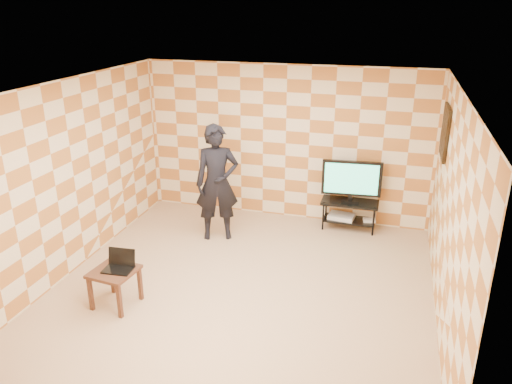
{
  "coord_description": "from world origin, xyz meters",
  "views": [
    {
      "loc": [
        1.77,
        -5.69,
        3.66
      ],
      "look_at": [
        0.0,
        0.6,
        1.15
      ],
      "focal_mm": 35.0,
      "sensor_mm": 36.0,
      "label": 1
    }
  ],
  "objects_px": {
    "tv": "(352,179)",
    "person": "(217,183)",
    "side_table": "(114,276)",
    "tv_stand": "(349,209)"
  },
  "relations": [
    {
      "from": "tv_stand",
      "to": "side_table",
      "type": "bearing_deg",
      "value": -130.02
    },
    {
      "from": "tv_stand",
      "to": "person",
      "type": "relative_size",
      "value": 0.5
    },
    {
      "from": "tv_stand",
      "to": "side_table",
      "type": "distance_m",
      "value": 4.08
    },
    {
      "from": "tv_stand",
      "to": "person",
      "type": "height_order",
      "value": "person"
    },
    {
      "from": "tv_stand",
      "to": "tv",
      "type": "height_order",
      "value": "tv"
    },
    {
      "from": "tv",
      "to": "side_table",
      "type": "bearing_deg",
      "value": -130.05
    },
    {
      "from": "side_table",
      "to": "tv",
      "type": "bearing_deg",
      "value": 49.95
    },
    {
      "from": "tv",
      "to": "person",
      "type": "xyz_separation_m",
      "value": [
        -2.04,
        -0.9,
        0.05
      ]
    },
    {
      "from": "tv",
      "to": "side_table",
      "type": "height_order",
      "value": "tv"
    },
    {
      "from": "tv_stand",
      "to": "person",
      "type": "bearing_deg",
      "value": -156.16
    }
  ]
}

